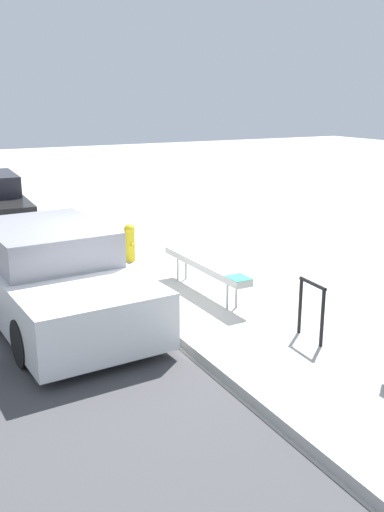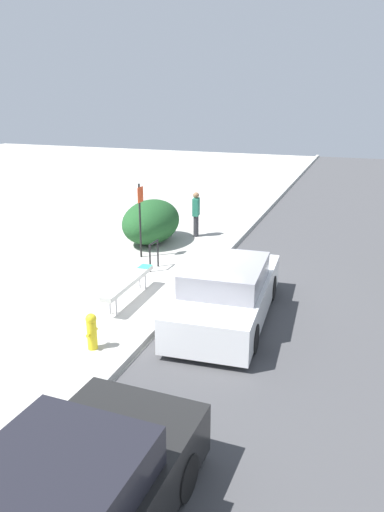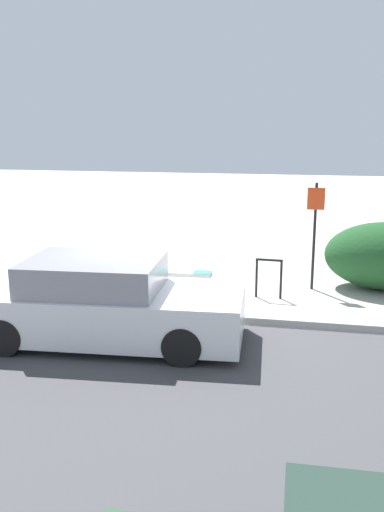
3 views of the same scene
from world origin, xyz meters
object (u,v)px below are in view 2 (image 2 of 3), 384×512
parked_car_near (226,293)px  pedestrian (196,213)px  sign_post (140,214)px  fire_hydrant (92,330)px  bench (128,282)px  bike_rack (154,253)px

parked_car_near → pedestrian: bearing=21.4°
pedestrian → sign_post: bearing=-22.3°
sign_post → fire_hydrant: 5.91m
pedestrian → parked_car_near: size_ratio=0.35×
bench → sign_post: (3.20, 1.17, 0.89)m
sign_post → fire_hydrant: (-5.61, -1.56, -0.98)m
pedestrian → parked_car_near: (-6.19, -2.88, -0.21)m
pedestrian → parked_car_near: pedestrian is taller
fire_hydrant → parked_car_near: size_ratio=0.17×
bench → fire_hydrant: (-2.41, -0.39, -0.08)m
bench → bike_rack: (2.32, 0.35, 0.01)m
bench → sign_post: size_ratio=1.04×
bench → pedestrian: pedestrian is taller
bench → bike_rack: bearing=7.4°
bike_rack → sign_post: sign_post is taller
bike_rack → fire_hydrant: bike_rack is taller
bench → parked_car_near: bearing=-95.3°
bike_rack → fire_hydrant: 4.79m
sign_post → pedestrian: (2.80, -0.82, -0.54)m
bench → fire_hydrant: 2.44m
pedestrian → parked_car_near: 6.83m
sign_post → parked_car_near: size_ratio=0.50×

